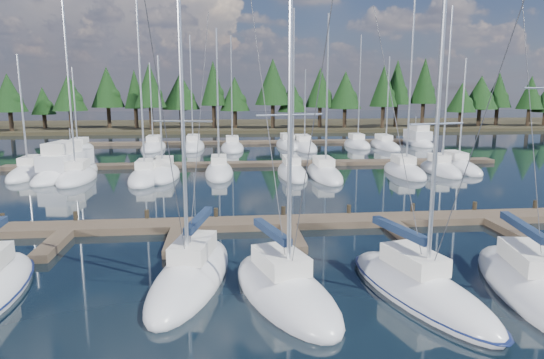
{
  "coord_description": "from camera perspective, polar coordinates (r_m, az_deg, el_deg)",
  "views": [
    {
      "loc": [
        -3.5,
        -8.85,
        7.87
      ],
      "look_at": [
        -0.38,
        22.0,
        1.98
      ],
      "focal_mm": 32.0,
      "sensor_mm": 36.0,
      "label": 1
    }
  ],
  "objects": [
    {
      "name": "front_sailboat_5",
      "position": [
        21.72,
        28.62,
        -11.07
      ],
      "size": [
        4.64,
        9.86,
        14.27
      ],
      "color": "silver",
      "rests_on": "ground"
    },
    {
      "name": "back_docks",
      "position": [
        59.04,
        -2.33,
        3.28
      ],
      "size": [
        50.0,
        21.8,
        0.4
      ],
      "color": "brown",
      "rests_on": "ground"
    },
    {
      "name": "tree_line",
      "position": [
        89.1,
        -3.58,
        10.37
      ],
      "size": [
        186.27,
        11.83,
        12.75
      ],
      "color": "black",
      "rests_on": "far_shore"
    },
    {
      "name": "ground",
      "position": [
        39.79,
        -0.61,
        -0.65
      ],
      "size": [
        260.0,
        260.0,
        0.0
      ],
      "primitive_type": "plane",
      "color": "black",
      "rests_on": "ground"
    },
    {
      "name": "far_shore",
      "position": [
        99.2,
        -3.76,
        6.35
      ],
      "size": [
        220.0,
        30.0,
        0.6
      ],
      "primitive_type": "cube",
      "color": "#332D1C",
      "rests_on": "ground"
    },
    {
      "name": "back_sailboat_rows",
      "position": [
        54.07,
        -2.15,
        2.66
      ],
      "size": [
        43.34,
        32.74,
        16.51
      ],
      "color": "silver",
      "rests_on": "ground"
    },
    {
      "name": "motor_yacht_left",
      "position": [
        47.41,
        -23.01,
        1.02
      ],
      "size": [
        5.36,
        10.81,
        5.18
      ],
      "color": "silver",
      "rests_on": "ground"
    },
    {
      "name": "main_dock",
      "position": [
        27.53,
        1.77,
        -5.42
      ],
      "size": [
        44.0,
        6.13,
        0.9
      ],
      "color": "brown",
      "rests_on": "ground"
    },
    {
      "name": "front_sailboat_3",
      "position": [
        18.93,
        1.45,
        -12.88
      ],
      "size": [
        4.83,
        8.18,
        12.61
      ],
      "color": "silver",
      "rests_on": "ground"
    },
    {
      "name": "motor_yacht_right",
      "position": [
        71.67,
        16.71,
        4.41
      ],
      "size": [
        3.39,
        9.45,
        4.69
      ],
      "color": "silver",
      "rests_on": "ground"
    },
    {
      "name": "front_sailboat_4",
      "position": [
        19.82,
        16.88,
        -12.26
      ],
      "size": [
        4.7,
        9.05,
        12.04
      ],
      "color": "silver",
      "rests_on": "ground"
    },
    {
      "name": "front_sailboat_2",
      "position": [
        20.55,
        -9.47,
        -11.07
      ],
      "size": [
        4.27,
        8.98,
        12.04
      ],
      "color": "silver",
      "rests_on": "ground"
    }
  ]
}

